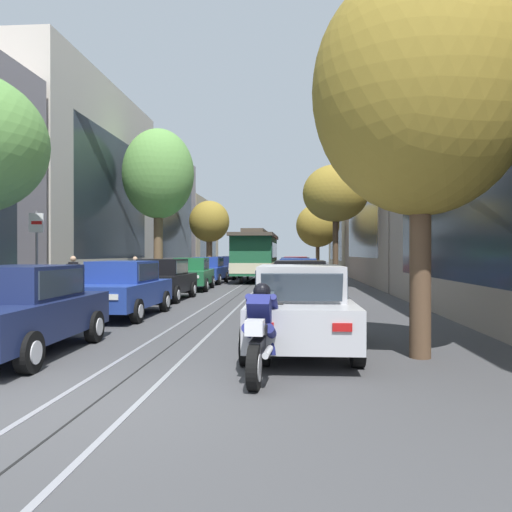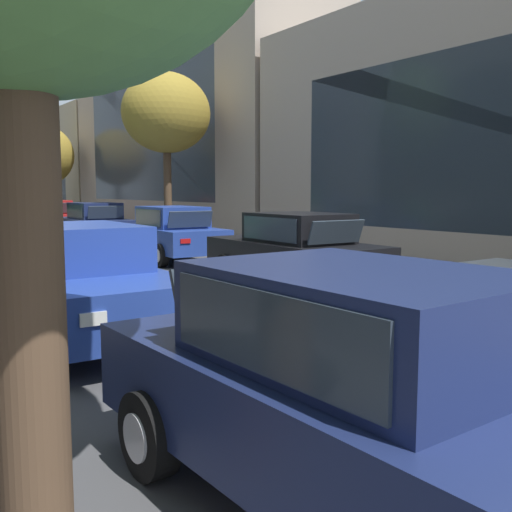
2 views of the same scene
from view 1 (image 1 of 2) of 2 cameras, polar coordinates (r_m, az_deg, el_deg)
ground_plane at (r=28.86m, az=-0.57°, el=-3.28°), size 160.00×160.00×0.00m
trolley_track_rails at (r=32.56m, az=-0.03°, el=-2.87°), size 1.14×65.14×0.01m
building_facade_left at (r=33.77m, az=-15.66°, el=4.88°), size 5.19×56.84×10.34m
building_facade_right at (r=34.47m, az=15.45°, el=4.45°), size 5.33×56.84×10.39m
parked_car_navy_near_left at (r=9.97m, az=-25.09°, el=-5.50°), size 2.08×4.40×1.58m
parked_car_blue_second_left at (r=14.98m, az=-14.79°, el=-3.55°), size 2.05×4.38×1.58m
parked_car_black_mid_left at (r=19.96m, az=-10.45°, el=-2.59°), size 2.07×4.39×1.58m
parked_car_green_fourth_left at (r=25.25m, az=-7.28°, el=-1.98°), size 2.13×4.42×1.58m
parked_car_blue_fifth_left at (r=30.46m, az=-5.40°, el=-1.59°), size 2.07×4.39×1.58m
parked_car_navy_sixth_left at (r=36.19m, az=-3.51°, el=-1.29°), size 2.09×4.40×1.58m
parked_car_black_far_left at (r=41.23m, az=-2.57°, el=-1.10°), size 2.02×4.37×1.58m
parked_car_silver_near_right at (r=9.45m, az=4.97°, el=-5.79°), size 2.02×4.37×1.58m
parked_car_black_second_right at (r=15.78m, az=4.97°, el=-3.35°), size 2.05×4.38×1.58m
parked_car_blue_mid_right at (r=21.62m, az=4.83°, el=-2.36°), size 2.11×4.41×1.58m
parked_car_navy_fourth_right at (r=27.80m, az=4.45°, el=-1.77°), size 2.03×4.37×1.58m
parked_car_red_fifth_right at (r=33.88m, az=4.50°, el=-1.40°), size 2.09×4.40×1.58m
street_tree_kerb_left_second at (r=26.97m, az=-10.92°, el=8.93°), size 3.69×3.37×8.23m
street_tree_kerb_left_mid at (r=42.51m, az=-5.27°, el=3.81°), size 3.35×3.31×6.19m
street_tree_kerb_right_near at (r=9.59m, az=18.00°, el=17.16°), size 3.72×3.09×6.77m
street_tree_kerb_right_second at (r=25.80m, az=8.92°, el=6.91°), size 3.27×2.77×6.24m
street_tree_kerb_right_mid at (r=41.56m, az=6.94°, el=3.39°), size 3.50×3.44×5.81m
cable_car_trolley at (r=32.44m, az=-0.03°, el=0.05°), size 2.64×9.15×3.28m
motorcycle_with_rider at (r=7.42m, az=0.57°, el=-8.64°), size 0.57×1.99×1.37m
pedestrian_on_left_pavement at (r=20.43m, az=-19.84°, el=-2.07°), size 0.55×0.40×1.71m
pedestrian_on_right_pavement at (r=29.82m, az=-11.11°, el=-1.30°), size 0.55×0.40×1.72m
pedestrian_crossing_far at (r=24.25m, az=-13.42°, el=-1.76°), size 0.55×0.42×1.66m
street_sign_post at (r=13.73m, az=-23.42°, el=0.15°), size 0.36×0.08×2.86m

